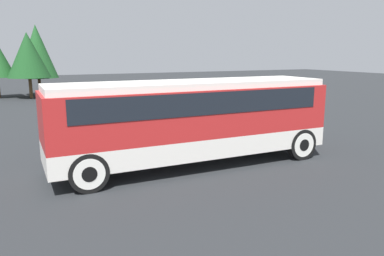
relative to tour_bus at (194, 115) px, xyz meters
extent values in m
plane|color=#26282B|center=(-0.10, 0.00, -1.81)|extent=(120.00, 120.00, 0.00)
cube|color=silver|center=(-0.10, 0.00, -0.98)|extent=(9.83, 2.51, 0.68)
cube|color=red|center=(-0.10, 0.00, 0.16)|extent=(9.83, 2.51, 1.59)
cube|color=black|center=(-0.10, 0.00, 0.54)|extent=(8.65, 2.55, 0.71)
cube|color=silver|center=(-0.10, 0.00, 1.06)|extent=(9.64, 2.30, 0.22)
cube|color=red|center=(4.67, 0.00, -0.07)|extent=(0.36, 2.40, 1.81)
cylinder|color=black|center=(3.90, -1.14, -1.23)|extent=(1.16, 0.28, 1.16)
cylinder|color=silver|center=(3.90, -1.14, -1.23)|extent=(0.90, 0.30, 0.90)
cylinder|color=black|center=(3.90, -1.14, -1.23)|extent=(0.44, 0.32, 0.44)
cylinder|color=black|center=(3.90, 1.14, -1.23)|extent=(1.16, 0.28, 1.16)
cylinder|color=silver|center=(3.90, 1.14, -1.23)|extent=(0.90, 0.30, 0.90)
cylinder|color=black|center=(3.90, 1.14, -1.23)|extent=(0.44, 0.32, 0.44)
cylinder|color=black|center=(-3.91, -1.14, -1.23)|extent=(1.16, 0.28, 1.16)
cylinder|color=silver|center=(-3.91, -1.14, -1.23)|extent=(0.90, 0.30, 0.90)
cylinder|color=black|center=(-3.91, -1.14, -1.23)|extent=(0.44, 0.32, 0.44)
cylinder|color=black|center=(-3.91, 1.14, -1.23)|extent=(1.16, 0.28, 1.16)
cylinder|color=silver|center=(-3.91, 1.14, -1.23)|extent=(0.90, 0.30, 0.90)
cylinder|color=black|center=(-3.91, 1.14, -1.23)|extent=(0.44, 0.32, 0.44)
cube|color=#7A6B5B|center=(4.36, 8.89, -1.25)|extent=(4.40, 1.77, 0.60)
cube|color=black|center=(4.18, 8.89, -0.66)|extent=(2.29, 1.59, 0.58)
cylinder|color=black|center=(6.08, 8.10, -1.47)|extent=(0.68, 0.22, 0.68)
cylinder|color=black|center=(6.08, 8.10, -1.47)|extent=(0.26, 0.26, 0.26)
cylinder|color=black|center=(6.08, 9.69, -1.47)|extent=(0.68, 0.22, 0.68)
cylinder|color=black|center=(6.08, 9.69, -1.47)|extent=(0.26, 0.26, 0.26)
cylinder|color=black|center=(2.64, 8.10, -1.47)|extent=(0.68, 0.22, 0.68)
cylinder|color=black|center=(2.64, 8.10, -1.47)|extent=(0.26, 0.26, 0.26)
cylinder|color=black|center=(2.64, 9.69, -1.47)|extent=(0.68, 0.22, 0.68)
cylinder|color=black|center=(2.64, 9.69, -1.47)|extent=(0.26, 0.26, 0.26)
cube|color=maroon|center=(-1.07, 5.77, -1.25)|extent=(4.42, 1.76, 0.61)
cube|color=black|center=(-1.24, 5.77, -0.72)|extent=(2.30, 1.58, 0.46)
cylinder|color=black|center=(0.68, 4.98, -1.48)|extent=(0.66, 0.22, 0.66)
cylinder|color=black|center=(0.68, 4.98, -1.48)|extent=(0.25, 0.26, 0.25)
cylinder|color=black|center=(0.68, 6.55, -1.48)|extent=(0.66, 0.22, 0.66)
cylinder|color=black|center=(0.68, 6.55, -1.48)|extent=(0.25, 0.26, 0.25)
cylinder|color=black|center=(-2.82, 4.98, -1.48)|extent=(0.66, 0.22, 0.66)
cylinder|color=black|center=(-2.82, 4.98, -1.48)|extent=(0.25, 0.26, 0.25)
cylinder|color=black|center=(-2.82, 6.55, -1.48)|extent=(0.66, 0.22, 0.66)
cylinder|color=black|center=(-2.82, 6.55, -1.48)|extent=(0.25, 0.26, 0.25)
cube|color=#BCBCC1|center=(0.25, 9.06, -1.29)|extent=(4.43, 1.70, 0.56)
cube|color=black|center=(0.08, 9.06, -0.76)|extent=(2.31, 1.53, 0.49)
cylinder|color=black|center=(2.02, 8.30, -1.49)|extent=(0.65, 0.22, 0.65)
cylinder|color=black|center=(2.02, 8.30, -1.49)|extent=(0.25, 0.26, 0.25)
cylinder|color=black|center=(2.02, 9.82, -1.49)|extent=(0.65, 0.22, 0.65)
cylinder|color=black|center=(2.02, 9.82, -1.49)|extent=(0.25, 0.26, 0.25)
cylinder|color=black|center=(-1.51, 8.30, -1.49)|extent=(0.65, 0.22, 0.65)
cylinder|color=black|center=(-1.51, 8.30, -1.49)|extent=(0.25, 0.26, 0.25)
cylinder|color=black|center=(-1.51, 9.82, -1.49)|extent=(0.65, 0.22, 0.65)
cylinder|color=black|center=(-1.51, 9.82, -1.49)|extent=(0.25, 0.26, 0.25)
cylinder|color=brown|center=(-4.17, 24.13, -0.90)|extent=(0.28, 0.28, 1.81)
cone|color=#19471E|center=(-4.17, 24.13, 1.94)|extent=(3.58, 3.58, 3.86)
cylinder|color=brown|center=(-3.27, 26.70, -1.00)|extent=(0.28, 0.28, 1.62)
cone|color=#1E5123|center=(-3.27, 26.70, 2.25)|extent=(3.58, 3.58, 4.88)
camera|label=1|loc=(-5.67, -11.57, 2.12)|focal=35.00mm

